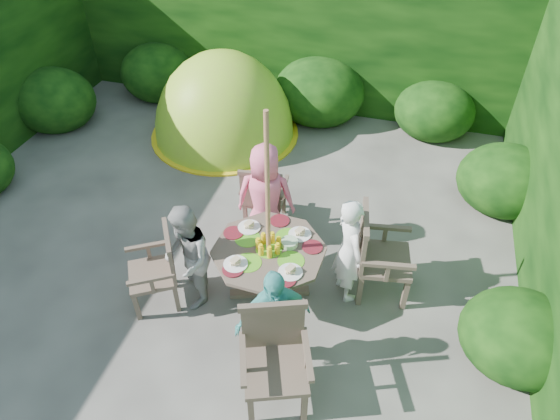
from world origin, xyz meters
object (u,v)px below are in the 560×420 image
(garden_chair_left, at_px, (158,268))
(child_right, at_px, (349,250))
(child_front, at_px, (273,321))
(patio_table, at_px, (269,257))
(garden_chair_back, at_px, (263,196))
(garden_chair_right, at_px, (377,254))
(parasol_pole, at_px, (268,216))
(garden_chair_front, at_px, (275,356))
(child_left, at_px, (187,258))
(child_back, at_px, (266,198))
(dome_tent, at_px, (225,134))

(garden_chair_left, relative_size, child_right, 0.69)
(child_right, distance_m, child_front, 1.13)
(patio_table, xyz_separation_m, garden_chair_back, (-0.39, 1.03, -0.11))
(garden_chair_right, bearing_deg, parasol_pole, 101.05)
(parasol_pole, height_order, garden_chair_front, parasol_pole)
(child_left, bearing_deg, garden_chair_right, 85.55)
(garden_chair_left, relative_size, child_back, 0.64)
(child_left, bearing_deg, patio_table, 85.14)
(garden_chair_left, bearing_deg, child_back, 113.51)
(child_right, relative_size, child_back, 0.92)
(garden_chair_back, distance_m, child_right, 1.39)
(dome_tent, bearing_deg, child_back, -51.43)
(garden_chair_right, xyz_separation_m, dome_tent, (-2.63, 2.50, -0.52))
(parasol_pole, distance_m, garden_chair_back, 1.28)
(garden_chair_front, bearing_deg, garden_chair_right, 44.05)
(parasol_pole, height_order, dome_tent, parasol_pole)
(parasol_pole, relative_size, garden_chair_right, 2.24)
(garden_chair_left, height_order, garden_chair_back, same)
(garden_chair_back, height_order, child_front, child_front)
(patio_table, height_order, child_back, child_back)
(garden_chair_right, relative_size, dome_tent, 0.38)
(patio_table, height_order, garden_chair_left, garden_chair_left)
(garden_chair_front, bearing_deg, garden_chair_left, 133.48)
(garden_chair_left, bearing_deg, garden_chair_back, 123.25)
(parasol_pole, distance_m, garden_chair_right, 1.24)
(child_back, bearing_deg, child_left, 54.16)
(garden_chair_back, xyz_separation_m, dome_tent, (-1.21, 1.84, -0.46))
(dome_tent, bearing_deg, child_left, -68.47)
(patio_table, bearing_deg, garden_chair_front, -70.79)
(child_back, bearing_deg, patio_table, 99.44)
(garden_chair_left, bearing_deg, dome_tent, 158.36)
(parasol_pole, bearing_deg, garden_chair_right, 20.33)
(parasol_pole, relative_size, child_left, 1.83)
(garden_chair_left, distance_m, child_left, 0.34)
(child_left, bearing_deg, garden_chair_back, 139.84)
(garden_chair_front, distance_m, child_left, 1.36)
(child_right, xyz_separation_m, dome_tent, (-2.36, 2.61, -0.62))
(garden_chair_right, height_order, dome_tent, dome_tent)
(garden_chair_front, relative_size, child_left, 0.79)
(child_right, xyz_separation_m, child_left, (-1.51, -0.53, -0.02))
(child_right, bearing_deg, patio_table, 75.34)
(child_right, distance_m, child_back, 1.13)
(garden_chair_right, xyz_separation_m, child_left, (-1.78, -0.65, 0.08))
(child_left, distance_m, child_back, 1.13)
(parasol_pole, relative_size, garden_chair_back, 2.57)
(parasol_pole, height_order, child_left, parasol_pole)
(garden_chair_right, distance_m, dome_tent, 3.66)
(garden_chair_right, xyz_separation_m, child_right, (-0.27, -0.11, 0.09))
(garden_chair_left, bearing_deg, child_right, 77.69)
(child_back, bearing_deg, parasol_pole, 99.16)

